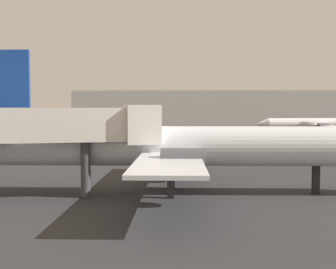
# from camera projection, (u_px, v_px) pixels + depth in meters

# --- Properties ---
(airplane_at_gate) EXTENTS (35.65, 25.57, 10.71)m
(airplane_at_gate) POSITION_uv_depth(u_px,v_px,m) (185.00, 146.00, 33.42)
(airplane_at_gate) COLOR silver
(airplane_at_gate) RESTS_ON ground_plane
(airplane_far_left) EXTENTS (28.01, 17.92, 9.30)m
(airplane_far_left) POSITION_uv_depth(u_px,v_px,m) (27.00, 128.00, 77.11)
(airplane_far_left) COLOR #B2BCCC
(airplane_far_left) RESTS_ON ground_plane
(airplane_far_right) EXTENTS (27.10, 17.42, 8.48)m
(airplane_far_right) POSITION_uv_depth(u_px,v_px,m) (316.00, 124.00, 99.77)
(airplane_far_right) COLOR white
(airplane_far_right) RESTS_ON ground_plane
(jet_bridge) EXTENTS (22.46, 7.21, 6.59)m
(jet_bridge) POSITION_uv_depth(u_px,v_px,m) (11.00, 127.00, 30.64)
(jet_bridge) COLOR silver
(jet_bridge) RESTS_ON ground_plane
(terminal_building) EXTENTS (97.14, 27.89, 11.31)m
(terminal_building) POSITION_uv_depth(u_px,v_px,m) (244.00, 111.00, 134.01)
(terminal_building) COLOR #B7B7B2
(terminal_building) RESTS_ON ground_plane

